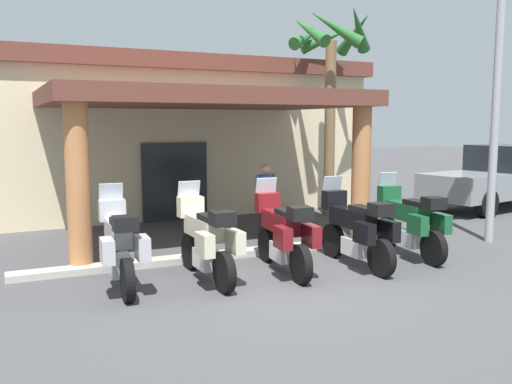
% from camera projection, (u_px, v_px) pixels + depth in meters
% --- Properties ---
extents(ground_plane, '(80.00, 80.00, 0.00)m').
position_uv_depth(ground_plane, '(286.00, 283.00, 9.08)').
color(ground_plane, '#424244').
extents(motel_building, '(13.01, 11.79, 4.50)m').
position_uv_depth(motel_building, '(143.00, 134.00, 17.56)').
color(motel_building, beige).
rests_on(motel_building, ground_plane).
extents(motorcycle_silver, '(0.72, 2.21, 1.61)m').
position_uv_depth(motorcycle_silver, '(119.00, 245.00, 8.74)').
color(motorcycle_silver, black).
rests_on(motorcycle_silver, ground_plane).
extents(motorcycle_cream, '(0.71, 2.21, 1.61)m').
position_uv_depth(motorcycle_cream, '(207.00, 240.00, 9.15)').
color(motorcycle_cream, black).
rests_on(motorcycle_cream, ground_plane).
extents(motorcycle_maroon, '(0.73, 2.21, 1.61)m').
position_uv_depth(motorcycle_maroon, '(283.00, 234.00, 9.65)').
color(motorcycle_maroon, black).
rests_on(motorcycle_maroon, ground_plane).
extents(motorcycle_black, '(0.70, 2.21, 1.61)m').
position_uv_depth(motorcycle_black, '(357.00, 229.00, 10.04)').
color(motorcycle_black, black).
rests_on(motorcycle_black, ground_plane).
extents(motorcycle_green, '(0.74, 2.21, 1.61)m').
position_uv_depth(motorcycle_green, '(410.00, 222.00, 10.79)').
color(motorcycle_green, black).
rests_on(motorcycle_green, ground_plane).
extents(pedestrian, '(0.52, 0.32, 1.71)m').
position_uv_depth(pedestrian, '(265.00, 195.00, 12.54)').
color(pedestrian, black).
rests_on(pedestrian, ground_plane).
extents(pickup_truck_gray, '(5.46, 2.80, 1.95)m').
position_uv_depth(pickup_truck_gray, '(497.00, 178.00, 16.92)').
color(pickup_truck_gray, black).
rests_on(pickup_truck_gray, ground_plane).
extents(palm_tree_near_portico, '(2.33, 2.41, 5.77)m').
position_uv_depth(palm_tree_near_portico, '(331.00, 59.00, 15.23)').
color(palm_tree_near_portico, brown).
rests_on(palm_tree_near_portico, ground_plane).
extents(roadside_sign, '(1.40, 0.18, 6.53)m').
position_uv_depth(roadside_sign, '(500.00, 40.00, 11.70)').
color(roadside_sign, '#99999E').
rests_on(roadside_sign, ground_plane).
extents(curb_strip, '(9.02, 0.36, 0.12)m').
position_uv_depth(curb_strip, '(251.00, 252.00, 11.01)').
color(curb_strip, '#ADA89E').
rests_on(curb_strip, ground_plane).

